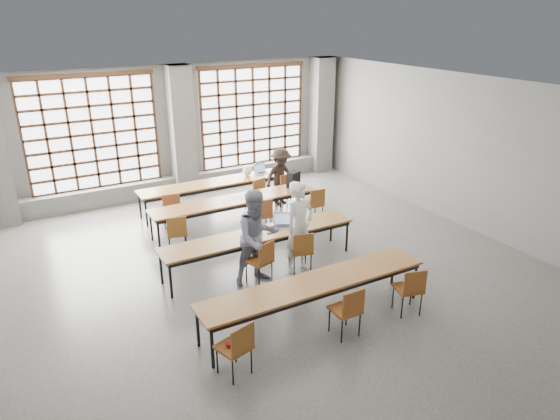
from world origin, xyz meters
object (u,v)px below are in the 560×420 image
object	(u,v)px
laptop_back	(261,171)
student_male	(299,227)
chair_mid_left	(177,230)
student_female	(257,237)
plastic_bag	(247,171)
phone	(270,233)
desk_row_d	(315,285)
chair_near_right	(411,286)
chair_mid_centre	(263,213)
chair_back_right	(284,186)
chair_front_left	(262,258)
desk_row_b	(235,202)
chair_mid_right	(315,202)
student_back	(281,176)
backpack	(293,180)
desk_row_a	(217,184)
chair_near_mid	(348,307)
mouse	(301,223)
chair_near_left	(237,344)
chair_front_right	(301,248)
desk_row_c	(260,236)
chair_back_mid	(256,191)
chair_back_left	(171,206)
green_box	(255,230)
red_pouch	(234,344)
laptop_front	(283,223)

from	to	relation	value
laptop_back	student_male	bearing A→B (deg)	-107.17
chair_mid_left	student_female	size ratio (longest dim) A/B	0.48
plastic_bag	phone	bearing A→B (deg)	-108.95
desk_row_d	plastic_bag	size ratio (longest dim) A/B	13.99
desk_row_d	student_male	bearing A→B (deg)	67.41
chair_near_right	chair_mid_centre	bearing A→B (deg)	98.98
chair_back_right	chair_front_left	size ratio (longest dim) A/B	1.00
desk_row_b	desk_row_d	xyz separation A→B (m)	(-0.44, -4.09, 0.00)
chair_mid_right	student_back	size ratio (longest dim) A/B	0.58
backpack	plastic_bag	xyz separation A→B (m)	(-0.59, 1.39, -0.06)
chair_back_right	chair_front_left	world-z (taller)	same
chair_mid_centre	desk_row_a	bearing A→B (deg)	97.74
chair_near_mid	chair_mid_centre	bearing A→B (deg)	81.21
chair_back_right	student_male	distance (m)	3.59
mouse	backpack	size ratio (longest dim) A/B	0.24
desk_row_a	backpack	world-z (taller)	backpack
chair_mid_centre	chair_near_mid	world-z (taller)	same
chair_near_left	mouse	world-z (taller)	chair_near_left
chair_front_right	student_back	bearing A→B (deg)	66.68
desk_row_c	chair_back_mid	bearing A→B (deg)	64.51
chair_back_left	chair_mid_right	bearing A→B (deg)	-24.18
chair_mid_left	student_back	distance (m)	3.67
chair_mid_right	student_female	world-z (taller)	student_female
chair_near_right	chair_mid_left	bearing A→B (deg)	122.97
chair_back_mid	mouse	size ratio (longest dim) A/B	8.98
chair_mid_centre	chair_mid_right	xyz separation A→B (m)	(1.41, -0.00, 0.00)
chair_mid_left	laptop_back	xyz separation A→B (m)	(3.07, 2.12, 0.25)
chair_front_right	green_box	distance (m)	0.98
laptop_back	mouse	world-z (taller)	laptop_back
student_male	student_female	world-z (taller)	student_male
chair_mid_right	chair_front_left	xyz separation A→B (m)	(-2.45, -1.97, 0.00)
chair_back_left	chair_near_right	bearing A→B (deg)	-66.94
green_box	backpack	world-z (taller)	backpack
chair_near_left	student_male	distance (m)	3.27
desk_row_a	desk_row_c	bearing A→B (deg)	-98.24
chair_mid_right	student_male	size ratio (longest dim) A/B	0.48
backpack	green_box	bearing A→B (deg)	-159.05
desk_row_c	chair_front_left	xyz separation A→B (m)	(-0.28, -0.63, -0.13)
chair_mid_centre	chair_near_right	bearing A→B (deg)	-81.02
plastic_bag	red_pouch	bearing A→B (deg)	-117.46
desk_row_a	student_back	xyz separation A→B (m)	(1.60, -0.50, 0.09)
mouse	red_pouch	bearing A→B (deg)	-135.83
phone	backpack	bearing A→B (deg)	49.88
chair_back_mid	chair_near_mid	bearing A→B (deg)	-102.12
chair_back_left	red_pouch	size ratio (longest dim) A/B	4.40
desk_row_a	desk_row_b	distance (m)	1.39
student_back	chair_mid_right	bearing A→B (deg)	-96.39
chair_back_left	laptop_front	size ratio (longest dim) A/B	1.92
chair_back_right	backpack	bearing A→B (deg)	-100.10
chair_back_mid	chair_near_left	bearing A→B (deg)	-119.15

